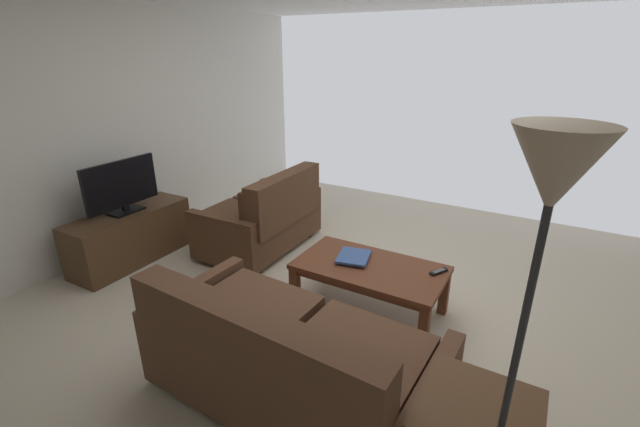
{
  "coord_description": "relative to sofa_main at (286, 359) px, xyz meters",
  "views": [
    {
      "loc": [
        -1.28,
        2.71,
        2.03
      ],
      "look_at": [
        0.16,
        0.23,
        0.91
      ],
      "focal_mm": 23.44,
      "sensor_mm": 36.0,
      "label": 1
    }
  ],
  "objects": [
    {
      "name": "sofa_main",
      "position": [
        0.0,
        0.0,
        0.0
      ],
      "size": [
        1.79,
        0.97,
        0.85
      ],
      "color": "black",
      "rests_on": "ground"
    },
    {
      "name": "coffee_table",
      "position": [
        -0.02,
        -1.17,
        0.01
      ],
      "size": [
        1.18,
        0.64,
        0.42
      ],
      "color": "brown",
      "rests_on": "ground"
    },
    {
      "name": "book_stack",
      "position": [
        0.13,
        -1.19,
        0.09
      ],
      "size": [
        0.31,
        0.34,
        0.04
      ],
      "color": "black",
      "rests_on": "coffee_table"
    },
    {
      "name": "tv_stand",
      "position": [
        2.45,
        -0.78,
        -0.09
      ],
      "size": [
        0.46,
        1.23,
        0.54
      ],
      "color": "#4C331E",
      "rests_on": "ground"
    },
    {
      "name": "ground_plane",
      "position": [
        0.12,
        -1.12,
        -0.36
      ],
      "size": [
        5.48,
        5.91,
        0.01
      ],
      "primitive_type": "cube",
      "color": "beige"
    },
    {
      "name": "loveseat_near",
      "position": [
        1.44,
        -1.69,
        0.01
      ],
      "size": [
        0.86,
        1.33,
        0.88
      ],
      "color": "black",
      "rests_on": "ground"
    },
    {
      "name": "floor_lamp",
      "position": [
        -1.16,
        0.19,
        1.19
      ],
      "size": [
        0.29,
        0.29,
        1.84
      ],
      "color": "#262628",
      "rests_on": "ground"
    },
    {
      "name": "flat_tv",
      "position": [
        2.45,
        -0.78,
        0.45
      ],
      "size": [
        0.21,
        0.78,
        0.52
      ],
      "color": "black",
      "rests_on": "tv_stand"
    },
    {
      "name": "tv_remote",
      "position": [
        -0.52,
        -1.33,
        0.08
      ],
      "size": [
        0.11,
        0.16,
        0.02
      ],
      "color": "black",
      "rests_on": "coffee_table"
    },
    {
      "name": "wall_right",
      "position": [
        2.87,
        -1.12,
        0.9
      ],
      "size": [
        0.12,
        5.91,
        2.5
      ],
      "primitive_type": "cube",
      "color": "silver",
      "rests_on": "ground"
    },
    {
      "name": "end_table",
      "position": [
        -1.06,
        0.05,
        0.14
      ],
      "size": [
        0.52,
        0.52,
        0.59
      ],
      "color": "brown",
      "rests_on": "ground"
    }
  ]
}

